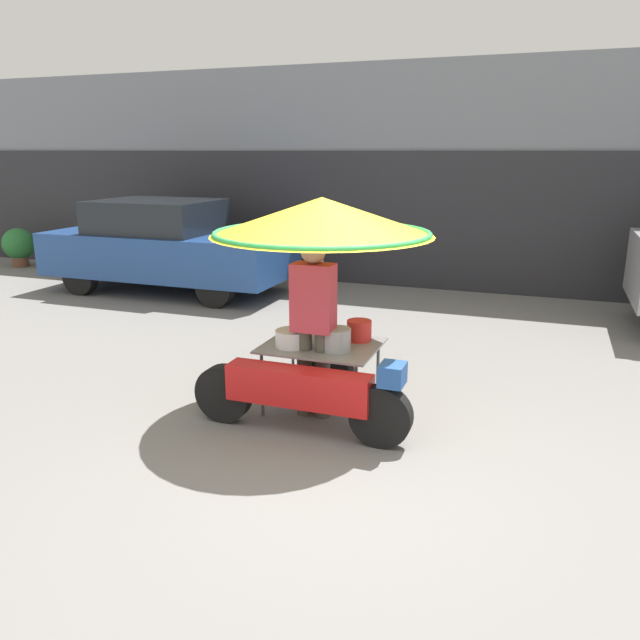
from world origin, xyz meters
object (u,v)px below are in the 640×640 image
(vendor_person, at_px, (313,319))
(potted_plant, at_px, (19,245))
(parked_car, at_px, (167,246))
(vendor_motorcycle_cart, at_px, (320,243))

(vendor_person, distance_m, potted_plant, 10.08)
(vendor_person, height_order, parked_car, vendor_person)
(parked_car, bearing_deg, vendor_motorcycle_cart, -42.91)
(vendor_person, xyz_separation_m, parked_car, (-4.30, 4.15, -0.13))
(vendor_motorcycle_cart, distance_m, parked_car, 5.95)
(vendor_motorcycle_cart, bearing_deg, parked_car, 137.09)
(potted_plant, bearing_deg, vendor_person, -30.63)
(potted_plant, bearing_deg, vendor_motorcycle_cart, -29.91)
(parked_car, bearing_deg, vendor_person, -43.97)
(vendor_motorcycle_cart, bearing_deg, vendor_person, -97.51)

